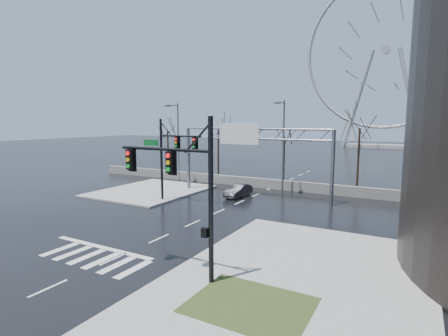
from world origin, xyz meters
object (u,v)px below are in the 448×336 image
Objects in this scene: signal_mast_near at (186,182)px; ferris_wheel at (386,57)px; sign_gantry at (249,147)px; signal_mast_far at (170,152)px; car at (238,191)px.

ferris_wheel is at bearing 90.08° from signal_mast_near.
signal_mast_near reaches higher than sign_gantry.
signal_mast_near and signal_mast_far have the same top height.
sign_gantry is (-5.52, 19.00, 0.31)m from signal_mast_near.
signal_mast_near is 1.00× the size of signal_mast_far.
signal_mast_far is at bearing -132.47° from sign_gantry.
signal_mast_far is at bearing 130.26° from signal_mast_near.
signal_mast_far is at bearing -128.64° from car.
car is (-0.87, -0.74, -4.53)m from sign_gantry.
car is (-6.39, 18.26, -4.23)m from signal_mast_near.
signal_mast_far reaches higher than car.
signal_mast_near is at bearing -89.92° from ferris_wheel.
signal_mast_near is 101.29m from ferris_wheel.
signal_mast_near reaches higher than car.
signal_mast_near is 19.80m from car.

